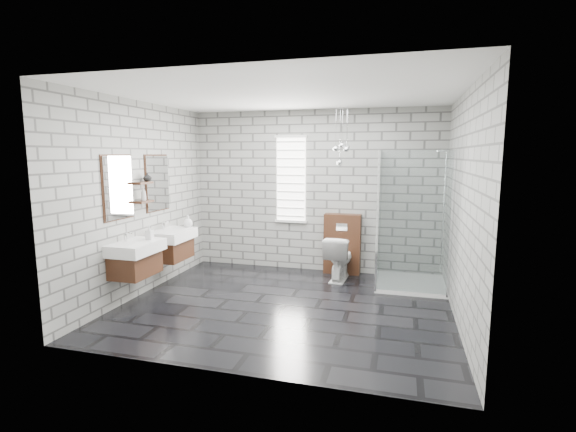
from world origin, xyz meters
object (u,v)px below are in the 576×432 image
at_px(shower_enclosure, 405,255).
at_px(cistern_panel, 342,244).
at_px(vanity_right, 170,236).
at_px(vanity_left, 134,249).
at_px(toilet, 339,258).

bearing_deg(shower_enclosure, cistern_panel, 152.57).
height_order(vanity_right, shower_enclosure, shower_enclosure).
bearing_deg(vanity_left, cistern_panel, 42.40).
bearing_deg(vanity_left, shower_enclosure, 26.31).
bearing_deg(vanity_left, toilet, 37.41).
height_order(cistern_panel, toilet, cistern_panel).
bearing_deg(toilet, cistern_panel, -86.24).
relative_size(vanity_left, toilet, 2.23).
xyz_separation_m(vanity_right, toilet, (2.41, 0.95, -0.40)).
xyz_separation_m(vanity_left, cistern_panel, (2.41, 2.20, -0.26)).
xyz_separation_m(vanity_left, toilet, (2.41, 1.84, -0.40)).
bearing_deg(toilet, vanity_right, 25.27).
bearing_deg(vanity_right, cistern_panel, 28.47).
bearing_deg(cistern_panel, vanity_right, -151.53).
xyz_separation_m(vanity_left, shower_enclosure, (3.41, 1.69, -0.25)).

